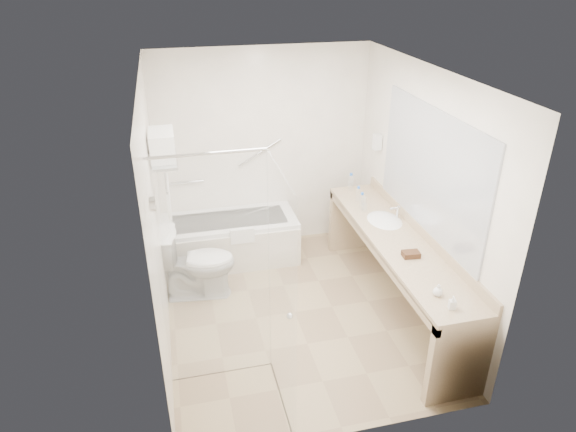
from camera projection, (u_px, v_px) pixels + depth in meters
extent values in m
plane|color=tan|center=(295.00, 312.00, 5.45)|extent=(3.20, 3.20, 0.00)
cube|color=white|center=(296.00, 73.00, 4.32)|extent=(2.60, 3.20, 0.10)
cube|color=white|center=(263.00, 151.00, 6.27)|extent=(2.60, 0.10, 2.50)
cube|color=white|center=(353.00, 306.00, 3.50)|extent=(2.60, 0.10, 2.50)
cube|color=white|center=(156.00, 221.00, 4.62)|extent=(0.10, 3.20, 2.50)
cube|color=white|center=(420.00, 193.00, 5.16)|extent=(0.10, 3.20, 2.50)
cube|color=white|center=(231.00, 239.00, 6.31)|extent=(1.60, 0.70, 0.55)
cube|color=silver|center=(235.00, 255.00, 6.01)|extent=(1.60, 0.02, 0.50)
cube|color=white|center=(242.00, 235.00, 5.92)|extent=(0.28, 0.06, 0.18)
cylinder|color=silver|center=(187.00, 182.00, 6.18)|extent=(0.40, 0.03, 0.03)
cylinder|color=silver|center=(260.00, 153.00, 6.23)|extent=(0.53, 0.03, 0.33)
cube|color=silver|center=(216.00, 275.00, 4.19)|extent=(0.90, 0.01, 2.10)
cube|color=silver|center=(281.00, 299.00, 3.90)|extent=(0.02, 0.90, 2.10)
cylinder|color=silver|center=(206.00, 154.00, 3.72)|extent=(0.90, 0.02, 0.02)
sphere|color=silver|center=(290.00, 316.00, 3.79)|extent=(0.05, 0.05, 0.05)
cylinder|color=silver|center=(152.00, 204.00, 3.31)|extent=(0.04, 0.10, 0.10)
cube|color=silver|center=(164.00, 160.00, 4.74)|extent=(0.24, 0.55, 0.02)
cylinder|color=silver|center=(166.00, 181.00, 4.84)|extent=(0.02, 0.55, 0.02)
cube|color=white|center=(168.00, 197.00, 4.91)|extent=(0.03, 0.42, 0.32)
cube|color=white|center=(163.00, 154.00, 4.72)|extent=(0.22, 0.40, 0.08)
cube|color=white|center=(162.00, 145.00, 4.68)|extent=(0.22, 0.40, 0.08)
cube|color=white|center=(161.00, 136.00, 4.64)|extent=(0.22, 0.40, 0.08)
cube|color=tan|center=(397.00, 240.00, 5.16)|extent=(0.55, 2.70, 0.05)
cube|color=tan|center=(422.00, 231.00, 5.18)|extent=(0.03, 2.70, 0.10)
cube|color=tan|center=(373.00, 248.00, 5.13)|extent=(0.04, 2.70, 0.08)
cube|color=tan|center=(459.00, 362.00, 4.22)|extent=(0.55, 0.08, 0.80)
cube|color=tan|center=(351.00, 220.00, 6.49)|extent=(0.55, 0.08, 0.80)
ellipsoid|color=white|center=(384.00, 223.00, 5.52)|extent=(0.40, 0.52, 0.14)
cylinder|color=silver|center=(398.00, 212.00, 5.50)|extent=(0.03, 0.03, 0.14)
cube|color=#A6AAB2|center=(430.00, 171.00, 4.89)|extent=(0.02, 2.00, 1.20)
cube|color=silver|center=(377.00, 142.00, 5.97)|extent=(0.08, 0.10, 0.18)
imported|color=white|center=(197.00, 263.00, 5.57)|extent=(0.87, 0.55, 0.81)
cube|color=#3F2916|center=(411.00, 254.00, 4.82)|extent=(0.17, 0.12, 0.05)
imported|color=silver|center=(452.00, 306.00, 4.11)|extent=(0.08, 0.13, 0.05)
imported|color=silver|center=(438.00, 291.00, 4.26)|extent=(0.11, 0.13, 0.08)
cylinder|color=silver|center=(358.00, 195.00, 5.89)|extent=(0.06, 0.06, 0.16)
cylinder|color=blue|center=(359.00, 187.00, 5.85)|extent=(0.03, 0.03, 0.02)
cylinder|color=silver|center=(362.00, 202.00, 5.72)|extent=(0.06, 0.06, 0.17)
cylinder|color=blue|center=(362.00, 194.00, 5.67)|extent=(0.03, 0.03, 0.03)
cylinder|color=silver|center=(351.00, 183.00, 6.18)|extent=(0.07, 0.07, 0.19)
cylinder|color=blue|center=(351.00, 174.00, 6.13)|extent=(0.04, 0.04, 0.03)
cylinder|color=silver|center=(364.00, 200.00, 5.85)|extent=(0.07, 0.07, 0.08)
cylinder|color=silver|center=(364.00, 207.00, 5.69)|extent=(0.07, 0.07, 0.08)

